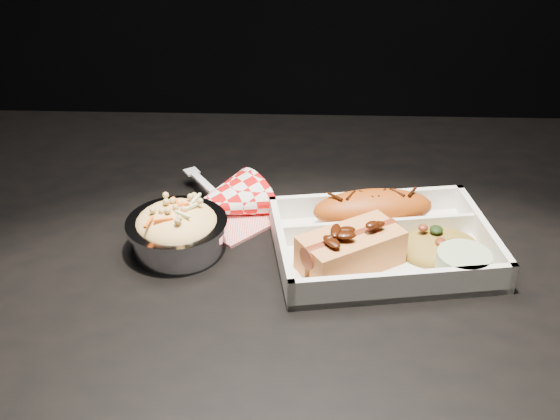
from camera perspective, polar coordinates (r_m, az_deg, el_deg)
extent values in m
cube|color=black|center=(0.86, 3.85, -3.97)|extent=(1.20, 0.80, 0.03)
cylinder|color=black|center=(1.46, -19.38, -7.41)|extent=(0.05, 0.05, 0.72)
cube|color=silver|center=(0.84, 8.33, -3.47)|extent=(0.28, 0.22, 0.01)
cube|color=silver|center=(0.90, 7.08, 0.40)|extent=(0.25, 0.05, 0.04)
cube|color=silver|center=(0.77, 9.99, -6.18)|extent=(0.25, 0.05, 0.04)
cube|color=silver|center=(0.81, 0.10, -3.23)|extent=(0.04, 0.18, 0.04)
cube|color=silver|center=(0.87, 16.14, -2.01)|extent=(0.04, 0.18, 0.04)
cube|color=silver|center=(0.85, 7.99, -1.80)|extent=(0.23, 0.04, 0.03)
ellipsoid|color=#A74610|center=(0.87, 7.55, 0.11)|extent=(0.16, 0.08, 0.05)
cube|color=#E28F4D|center=(0.79, 6.48, -3.86)|extent=(0.11, 0.08, 0.04)
cube|color=#E28F4D|center=(0.81, 5.07, -2.67)|extent=(0.11, 0.08, 0.04)
cylinder|color=maroon|center=(0.79, 5.80, -2.72)|extent=(0.12, 0.09, 0.03)
ellipsoid|color=olive|center=(0.84, 12.89, -2.38)|extent=(0.11, 0.09, 0.03)
cylinder|color=#A2BA8D|center=(0.81, 14.66, -4.33)|extent=(0.06, 0.06, 0.03)
cylinder|color=silver|center=(0.84, -8.31, -2.17)|extent=(0.11, 0.11, 0.04)
cylinder|color=silver|center=(0.83, -8.41, -1.06)|extent=(0.12, 0.12, 0.01)
ellipsoid|color=beige|center=(0.83, -8.41, -1.06)|extent=(0.10, 0.10, 0.04)
cube|color=red|center=(0.91, -4.17, -0.53)|extent=(0.14, 0.14, 0.00)
cone|color=red|center=(0.91, -4.78, 0.66)|extent=(0.15, 0.14, 0.10)
cube|color=white|center=(0.95, -6.30, 2.27)|extent=(0.04, 0.06, 0.00)
cube|color=white|center=(0.98, -7.19, 3.11)|extent=(0.02, 0.02, 0.00)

